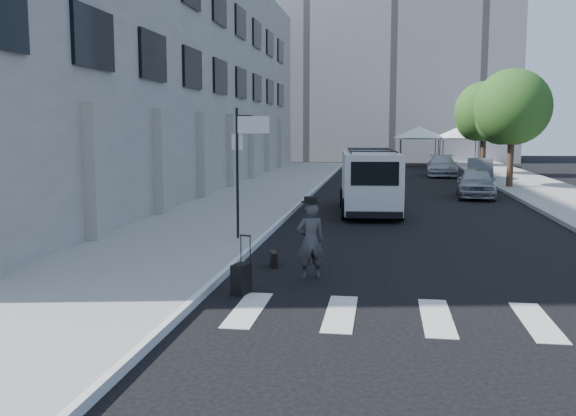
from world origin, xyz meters
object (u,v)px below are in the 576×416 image
(parked_car_a, at_px, (476,182))
(parked_car_c, at_px, (442,166))
(suitcase, at_px, (241,279))
(briefcase, at_px, (274,259))
(cargo_van, at_px, (370,181))
(parked_car_b, at_px, (480,170))
(businessman, at_px, (311,241))

(parked_car_a, xyz_separation_m, parked_car_c, (-0.37, 12.59, -0.01))
(suitcase, bearing_deg, briefcase, 101.49)
(cargo_van, bearing_deg, suitcase, -104.60)
(cargo_van, xyz_separation_m, parked_car_b, (6.02, 14.51, -0.49))
(briefcase, distance_m, parked_car_b, 25.40)
(briefcase, xyz_separation_m, parked_car_b, (7.95, 24.12, 0.50))
(briefcase, xyz_separation_m, suitcase, (-0.20, -2.47, 0.13))
(suitcase, bearing_deg, parked_car_c, 94.33)
(businessman, xyz_separation_m, suitcase, (-1.15, -1.46, -0.50))
(cargo_van, bearing_deg, briefcase, -105.96)
(businessman, bearing_deg, parked_car_c, -120.41)
(cargo_van, distance_m, parked_car_b, 15.72)
(cargo_van, relative_size, parked_car_a, 1.51)
(parked_car_b, bearing_deg, businessman, -97.93)
(cargo_van, distance_m, parked_car_a, 7.41)
(cargo_van, xyz_separation_m, parked_car_a, (4.59, 5.79, -0.48))
(briefcase, bearing_deg, parked_car_c, 60.90)
(suitcase, xyz_separation_m, parked_car_b, (8.14, 26.59, 0.38))
(parked_car_a, distance_m, parked_car_c, 12.60)
(cargo_van, height_order, parked_car_a, cargo_van)
(briefcase, relative_size, parked_car_c, 0.10)
(briefcase, relative_size, parked_car_a, 0.11)
(briefcase, xyz_separation_m, parked_car_c, (6.15, 27.99, 0.49))
(businessman, distance_m, parked_car_a, 17.33)
(parked_car_b, bearing_deg, briefcase, -100.61)
(cargo_van, relative_size, parked_car_b, 1.48)
(suitcase, bearing_deg, cargo_van, 96.10)
(parked_car_a, relative_size, parked_car_b, 0.98)
(briefcase, distance_m, parked_car_a, 16.73)
(suitcase, height_order, parked_car_a, parked_car_a)
(businessman, height_order, cargo_van, cargo_van)
(cargo_van, bearing_deg, businessman, -99.86)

